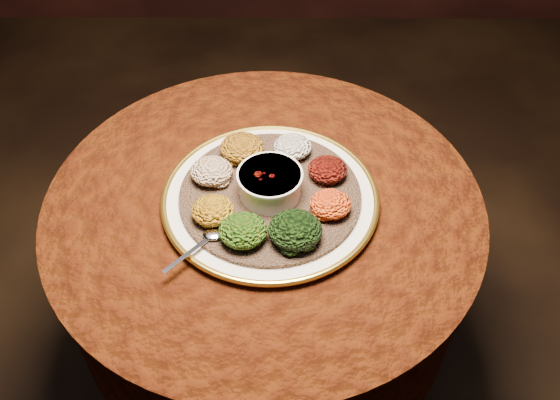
{
  "coord_description": "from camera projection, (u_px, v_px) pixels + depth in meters",
  "views": [
    {
      "loc": [
        0.04,
        -0.93,
        1.72
      ],
      "look_at": [
        0.04,
        -0.02,
        0.76
      ],
      "focal_mm": 40.0,
      "sensor_mm": 36.0,
      "label": 1
    }
  ],
  "objects": [
    {
      "name": "portion_timatim",
      "position": [
        212.0,
        171.0,
        1.35
      ],
      "size": [
        0.09,
        0.09,
        0.04
      ],
      "primitive_type": "ellipsoid",
      "color": "maroon",
      "rests_on": "injera"
    },
    {
      "name": "stew_bowl",
      "position": [
        270.0,
        182.0,
        1.31
      ],
      "size": [
        0.14,
        0.14,
        0.06
      ],
      "color": "white",
      "rests_on": "injera"
    },
    {
      "name": "spoon",
      "position": [
        209.0,
        238.0,
        1.24
      ],
      "size": [
        0.11,
        0.11,
        0.01
      ],
      "rotation": [
        0.0,
        0.0,
        -2.32
      ],
      "color": "silver",
      "rests_on": "injera"
    },
    {
      "name": "injera",
      "position": [
        270.0,
        195.0,
        1.34
      ],
      "size": [
        0.47,
        0.47,
        0.01
      ],
      "primitive_type": "cylinder",
      "rotation": [
        0.0,
        0.0,
        -0.24
      ],
      "color": "brown",
      "rests_on": "platter"
    },
    {
      "name": "platter",
      "position": [
        270.0,
        198.0,
        1.34
      ],
      "size": [
        0.56,
        0.56,
        0.02
      ],
      "rotation": [
        0.0,
        0.0,
        -0.28
      ],
      "color": "white",
      "rests_on": "table"
    },
    {
      "name": "table",
      "position": [
        265.0,
        252.0,
        1.49
      ],
      "size": [
        0.96,
        0.96,
        0.73
      ],
      "color": "black",
      "rests_on": "ground"
    },
    {
      "name": "portion_gomen",
      "position": [
        295.0,
        230.0,
        1.23
      ],
      "size": [
        0.11,
        0.1,
        0.05
      ],
      "primitive_type": "ellipsoid",
      "color": "black",
      "rests_on": "injera"
    },
    {
      "name": "portion_mixveg",
      "position": [
        243.0,
        230.0,
        1.23
      ],
      "size": [
        0.1,
        0.09,
        0.05
      ],
      "primitive_type": "ellipsoid",
      "color": "#8E3709",
      "rests_on": "injera"
    },
    {
      "name": "portion_kik",
      "position": [
        213.0,
        210.0,
        1.27
      ],
      "size": [
        0.09,
        0.08,
        0.04
      ],
      "primitive_type": "ellipsoid",
      "color": "#B78010",
      "rests_on": "injera"
    },
    {
      "name": "portion_shiro",
      "position": [
        242.0,
        148.0,
        1.4
      ],
      "size": [
        0.1,
        0.09,
        0.05
      ],
      "primitive_type": "ellipsoid",
      "color": "#A05913",
      "rests_on": "injera"
    },
    {
      "name": "portion_kitfo",
      "position": [
        328.0,
        169.0,
        1.35
      ],
      "size": [
        0.09,
        0.08,
        0.04
      ],
      "primitive_type": "ellipsoid",
      "color": "black",
      "rests_on": "injera"
    },
    {
      "name": "portion_tikil",
      "position": [
        330.0,
        204.0,
        1.28
      ],
      "size": [
        0.09,
        0.08,
        0.04
      ],
      "primitive_type": "ellipsoid",
      "color": "#A7770D",
      "rests_on": "injera"
    },
    {
      "name": "portion_ayib",
      "position": [
        293.0,
        147.0,
        1.4
      ],
      "size": [
        0.09,
        0.08,
        0.04
      ],
      "primitive_type": "ellipsoid",
      "color": "silver",
      "rests_on": "injera"
    }
  ]
}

